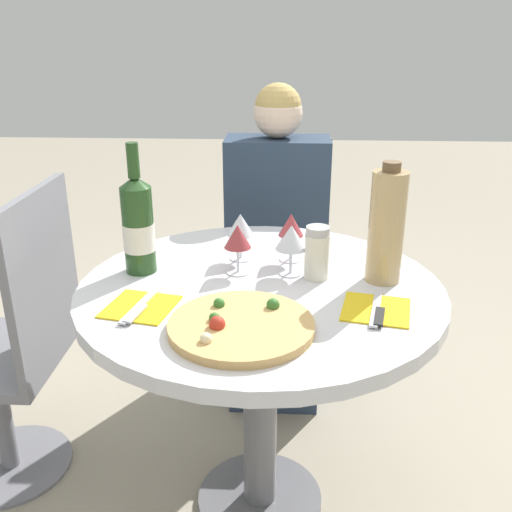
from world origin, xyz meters
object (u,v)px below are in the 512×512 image
object	(u,v)px
chair_empty_side	(13,350)
wine_bottle	(138,225)
seated_diner	(276,262)
dining_table	(260,328)
tall_carafe	(386,227)
chair_behind_diner	(276,264)
pizza_large	(241,326)

from	to	relation	value
chair_empty_side	wine_bottle	world-z (taller)	wine_bottle
seated_diner	chair_empty_side	bearing A→B (deg)	36.13
dining_table	seated_diner	bearing A→B (deg)	87.51
dining_table	tall_carafe	world-z (taller)	tall_carafe
seated_diner	dining_table	bearing A→B (deg)	87.51
chair_behind_diner	tall_carafe	bearing A→B (deg)	110.10
chair_behind_diner	wine_bottle	bearing A→B (deg)	64.75
dining_table	tall_carafe	bearing A→B (deg)	8.03
chair_empty_side	pizza_large	xyz separation A→B (m)	(0.70, -0.34, 0.29)
dining_table	tall_carafe	xyz separation A→B (m)	(0.31, 0.04, 0.27)
seated_diner	chair_behind_diner	bearing A→B (deg)	-90.00
seated_diner	chair_empty_side	xyz separation A→B (m)	(-0.76, -0.55, -0.07)
chair_empty_side	tall_carafe	distance (m)	1.12
chair_empty_side	wine_bottle	size ratio (longest dim) A/B	2.68
dining_table	tall_carafe	distance (m)	0.41
dining_table	wine_bottle	bearing A→B (deg)	167.31
chair_empty_side	dining_table	bearing A→B (deg)	-98.31
seated_diner	pizza_large	bearing A→B (deg)	86.12
chair_behind_diner	wine_bottle	size ratio (longest dim) A/B	2.68
chair_behind_diner	pizza_large	size ratio (longest dim) A/B	2.91
chair_empty_side	pizza_large	world-z (taller)	chair_empty_side
chair_behind_diner	chair_empty_side	size ratio (longest dim) A/B	1.00
seated_diner	pizza_large	distance (m)	0.93
chair_behind_diner	tall_carafe	xyz separation A→B (m)	(0.28, -0.77, 0.42)
pizza_large	tall_carafe	bearing A→B (deg)	39.33
chair_behind_diner	wine_bottle	xyz separation A→B (m)	(-0.35, -0.74, 0.40)
tall_carafe	pizza_large	bearing A→B (deg)	-140.67
pizza_large	tall_carafe	xyz separation A→B (m)	(0.34, 0.28, 0.13)
wine_bottle	tall_carafe	bearing A→B (deg)	-2.58
chair_behind_diner	pizza_large	bearing A→B (deg)	86.67
chair_behind_diner	chair_empty_side	distance (m)	1.04
seated_diner	tall_carafe	xyz separation A→B (m)	(0.28, -0.62, 0.35)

